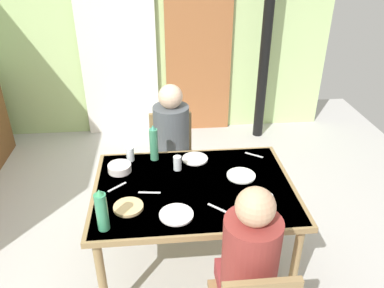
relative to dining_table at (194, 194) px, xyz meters
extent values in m
plane|color=#BBB9B7|center=(-0.40, 0.09, -0.67)|extent=(6.14, 6.14, 0.00)
cube|color=#B7D58B|center=(-0.40, 2.45, 0.70)|extent=(4.62, 0.10, 2.75)
cube|color=#9F5E35|center=(0.29, 2.37, 0.33)|extent=(0.80, 0.05, 2.00)
cylinder|color=black|center=(1.03, 2.10, 0.70)|extent=(0.12, 0.12, 2.75)
cube|color=white|center=(-0.66, 2.35, 0.48)|extent=(0.90, 0.03, 2.31)
cube|color=#93774A|center=(0.00, 0.00, 0.05)|extent=(1.38, 0.99, 0.04)
cube|color=beige|center=(0.00, 0.00, 0.07)|extent=(1.33, 0.95, 0.00)
cylinder|color=#93774A|center=(-0.62, -0.42, -0.32)|extent=(0.06, 0.06, 0.70)
cylinder|color=#93774A|center=(0.62, -0.42, -0.32)|extent=(0.06, 0.06, 0.70)
cylinder|color=#93774A|center=(-0.62, 0.42, -0.32)|extent=(0.06, 0.06, 0.70)
cylinder|color=#93774A|center=(0.62, 0.42, -0.32)|extent=(0.06, 0.06, 0.70)
cube|color=#93774A|center=(-0.12, 0.77, -0.22)|extent=(0.40, 0.40, 0.04)
cube|color=#93774A|center=(-0.12, 0.95, -0.01)|extent=(0.38, 0.04, 0.42)
cylinder|color=#93774A|center=(0.05, 0.60, -0.47)|extent=(0.04, 0.04, 0.41)
cylinder|color=#93774A|center=(-0.29, 0.60, -0.47)|extent=(0.04, 0.04, 0.41)
cylinder|color=#93774A|center=(0.05, 0.94, -0.47)|extent=(0.04, 0.04, 0.41)
cylinder|color=#93774A|center=(-0.29, 0.94, -0.47)|extent=(0.04, 0.04, 0.41)
cube|color=maroon|center=(0.22, -0.61, -0.16)|extent=(0.30, 0.22, 0.12)
cylinder|color=maroon|center=(0.22, -0.72, 0.10)|extent=(0.30, 0.30, 0.52)
sphere|color=tan|center=(0.22, -0.72, 0.45)|extent=(0.20, 0.20, 0.20)
cube|color=#545A4C|center=(-0.12, 0.61, -0.16)|extent=(0.30, 0.22, 0.12)
cylinder|color=#4C5156|center=(-0.12, 0.72, 0.10)|extent=(0.30, 0.30, 0.52)
sphere|color=beige|center=(-0.12, 0.72, 0.45)|extent=(0.20, 0.20, 0.20)
cylinder|color=#3F8C64|center=(-0.27, 0.39, 0.20)|extent=(0.06, 0.06, 0.26)
cone|color=#35826A|center=(-0.27, 0.39, 0.34)|extent=(0.04, 0.04, 0.04)
cylinder|color=#399064|center=(-0.57, -0.37, 0.19)|extent=(0.07, 0.07, 0.25)
cone|color=#3B995F|center=(-0.57, -0.37, 0.33)|extent=(0.05, 0.05, 0.04)
cylinder|color=silver|center=(-0.52, 0.24, 0.10)|extent=(0.17, 0.17, 0.05)
cylinder|color=white|center=(0.04, 0.35, 0.08)|extent=(0.20, 0.20, 0.01)
cylinder|color=white|center=(-0.14, -0.30, 0.08)|extent=(0.21, 0.21, 0.01)
cylinder|color=white|center=(0.35, 0.09, 0.08)|extent=(0.21, 0.21, 0.01)
cylinder|color=silver|center=(-0.10, 0.23, 0.12)|extent=(0.06, 0.06, 0.11)
cylinder|color=silver|center=(-0.45, 0.39, 0.12)|extent=(0.06, 0.06, 0.11)
cylinder|color=silver|center=(0.44, -0.28, 0.12)|extent=(0.06, 0.06, 0.10)
cylinder|color=#DBB77A|center=(-0.44, -0.20, 0.08)|extent=(0.19, 0.19, 0.02)
cube|color=silver|center=(-0.31, -0.05, 0.07)|extent=(0.15, 0.03, 0.00)
cube|color=silver|center=(0.51, 0.37, 0.07)|extent=(0.13, 0.10, 0.00)
cube|color=silver|center=(-0.53, 0.04, 0.07)|extent=(0.12, 0.11, 0.00)
cube|color=silver|center=(0.13, -0.26, 0.07)|extent=(0.12, 0.11, 0.00)
camera|label=1|loc=(-0.22, -2.12, 1.59)|focal=35.37mm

